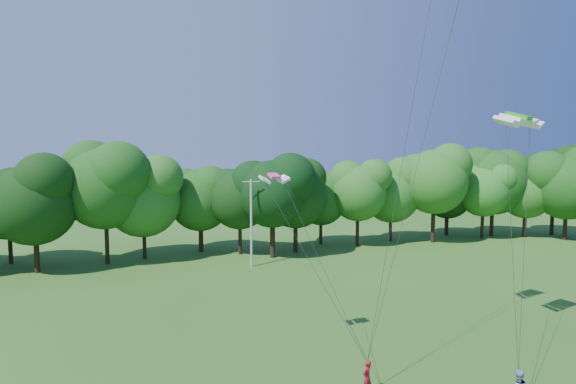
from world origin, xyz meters
name	(u,v)px	position (x,y,z in m)	size (l,w,h in m)	color
utility_pole	(251,222)	(2.08, 29.96, 4.47)	(1.71, 0.49, 8.71)	#B5B4AB
kite_flyer_left	(367,377)	(1.72, 5.10, 0.80)	(0.58, 0.38, 1.60)	maroon
kite_green	(519,116)	(12.34, 7.43, 13.36)	(3.33, 2.14, 0.60)	green
kite_pink	(274,176)	(-1.30, 10.20, 10.03)	(1.67, 0.92, 0.30)	#FF4693
tree_back_center	(272,191)	(5.17, 33.12, 7.25)	(7.98, 7.98, 11.61)	#321D13
tree_back_east	(484,189)	(34.65, 35.06, 6.60)	(7.27, 7.27, 10.58)	#321D14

